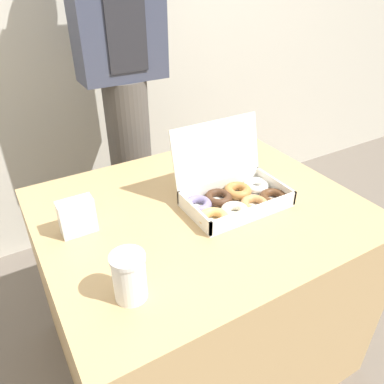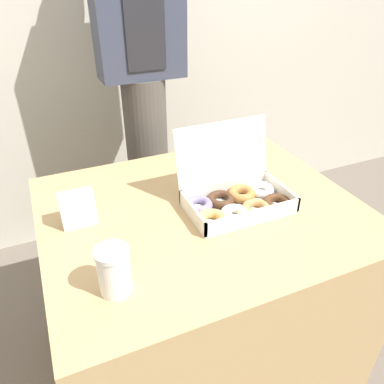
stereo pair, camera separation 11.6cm
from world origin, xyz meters
name	(u,v)px [view 1 (the left image)]	position (x,y,z in m)	size (l,w,h in m)	color
ground_plane	(198,345)	(0.00, 0.00, 0.00)	(14.00, 14.00, 0.00)	#665B51
table	(199,285)	(0.00, 0.00, 0.36)	(1.03, 0.86, 0.73)	tan
donut_box	(234,194)	(0.11, -0.04, 0.76)	(0.37, 0.26, 0.25)	white
coffee_cup	(129,276)	(-0.35, -0.25, 0.79)	(0.08, 0.08, 0.13)	white
napkin_holder	(77,217)	(-0.38, 0.07, 0.78)	(0.10, 0.05, 0.11)	silver
person_customer	(123,72)	(0.03, 0.70, 1.01)	(0.37, 0.21, 1.81)	#4C4742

